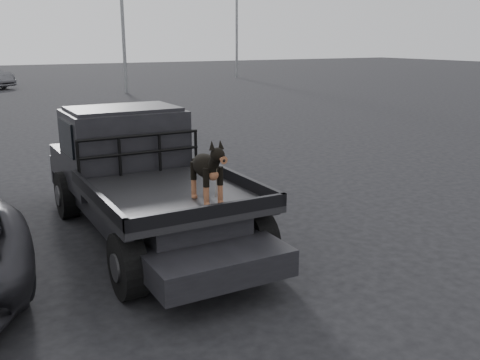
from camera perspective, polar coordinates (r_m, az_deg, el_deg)
ground at (r=6.80m, az=-6.17°, el=-9.67°), size 120.00×120.00×0.00m
flatbed_ute at (r=7.85m, az=-9.88°, el=-2.83°), size 2.00×5.40×0.92m
ute_cab at (r=8.52m, az=-12.28°, el=4.67°), size 1.72×1.30×0.88m
headache_rack at (r=7.85m, az=-10.60°, el=2.68°), size 1.80×0.08×0.55m
dog at (r=6.36m, az=-3.60°, el=0.97°), size 0.32×0.60×0.74m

